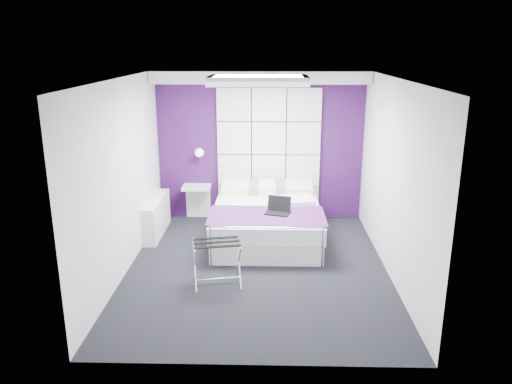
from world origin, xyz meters
TOP-DOWN VIEW (x-y plane):
  - floor at (0.00, 0.00)m, footprint 4.40×4.40m
  - ceiling at (0.00, 0.00)m, footprint 4.40×4.40m
  - wall_back at (0.00, 2.20)m, footprint 3.60×0.00m
  - wall_left at (-1.80, 0.00)m, footprint 0.00×4.40m
  - wall_right at (1.80, 0.00)m, footprint 0.00×4.40m
  - accent_wall at (0.00, 2.19)m, footprint 3.58×0.02m
  - soffit at (0.00, 1.95)m, footprint 3.58×0.50m
  - headboard at (0.15, 2.14)m, footprint 1.80×0.08m
  - skylight at (0.00, 0.60)m, footprint 1.36×0.86m
  - wall_lamp at (-1.05, 2.06)m, footprint 0.15×0.15m
  - radiator at (-1.69, 1.30)m, footprint 0.22×1.20m
  - bed at (0.13, 1.10)m, footprint 1.72×2.08m
  - nightstand at (-1.11, 2.02)m, footprint 0.49×0.38m
  - luggage_rack at (-0.51, -0.47)m, footprint 0.59×0.44m
  - laptop at (0.29, 0.70)m, footprint 0.35×0.25m

SIDE VIEW (x-z plane):
  - floor at x=0.00m, z-range 0.00..0.00m
  - luggage_rack at x=-0.51m, z-range 0.00..0.58m
  - radiator at x=-1.69m, z-range 0.00..0.60m
  - bed at x=0.13m, z-range -0.06..0.67m
  - nightstand at x=-1.11m, z-range 0.57..0.63m
  - laptop at x=0.29m, z-range 0.52..0.77m
  - headboard at x=0.15m, z-range 0.02..2.32m
  - wall_lamp at x=-1.05m, z-range 1.15..1.29m
  - wall_left at x=-1.80m, z-range -0.90..3.50m
  - wall_right at x=1.80m, z-range -0.90..3.50m
  - accent_wall at x=0.00m, z-range 0.01..2.59m
  - wall_back at x=0.00m, z-range -0.50..3.10m
  - soffit at x=0.00m, z-range 2.40..2.60m
  - skylight at x=0.00m, z-range 2.49..2.61m
  - ceiling at x=0.00m, z-range 2.60..2.60m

